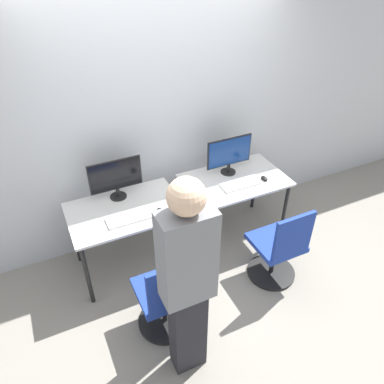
{
  "coord_description": "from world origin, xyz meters",
  "views": [
    {
      "loc": [
        -1.2,
        -2.4,
        2.9
      ],
      "look_at": [
        0.0,
        0.14,
        0.88
      ],
      "focal_mm": 35.0,
      "sensor_mm": 36.0,
      "label": 1
    }
  ],
  "objects_px": {
    "office_chair_left": "(166,300)",
    "keyboard_left": "(130,218)",
    "monitor_left": "(116,177)",
    "person_left": "(187,279)",
    "keyboard_right": "(241,184)",
    "mouse_right": "(264,178)",
    "mouse_left": "(160,211)",
    "monitor_right": "(229,154)",
    "office_chair_right": "(279,251)"
  },
  "relations": [
    {
      "from": "office_chair_left",
      "to": "keyboard_left",
      "type": "bearing_deg",
      "value": 94.34
    },
    {
      "from": "keyboard_left",
      "to": "monitor_left",
      "type": "bearing_deg",
      "value": 90.0
    },
    {
      "from": "office_chair_left",
      "to": "person_left",
      "type": "relative_size",
      "value": 0.5
    },
    {
      "from": "keyboard_right",
      "to": "mouse_right",
      "type": "distance_m",
      "value": 0.27
    },
    {
      "from": "mouse_left",
      "to": "monitor_right",
      "type": "bearing_deg",
      "value": 19.75
    },
    {
      "from": "monitor_right",
      "to": "mouse_right",
      "type": "bearing_deg",
      "value": -46.6
    },
    {
      "from": "office_chair_right",
      "to": "mouse_left",
      "type": "bearing_deg",
      "value": 148.13
    },
    {
      "from": "office_chair_left",
      "to": "mouse_right",
      "type": "relative_size",
      "value": 9.88
    },
    {
      "from": "keyboard_left",
      "to": "office_chair_left",
      "type": "height_order",
      "value": "office_chair_left"
    },
    {
      "from": "keyboard_right",
      "to": "mouse_left",
      "type": "bearing_deg",
      "value": -175.88
    },
    {
      "from": "keyboard_right",
      "to": "office_chair_right",
      "type": "height_order",
      "value": "office_chair_right"
    },
    {
      "from": "mouse_right",
      "to": "office_chair_right",
      "type": "bearing_deg",
      "value": -108.98
    },
    {
      "from": "office_chair_right",
      "to": "office_chair_left",
      "type": "bearing_deg",
      "value": -176.51
    },
    {
      "from": "mouse_right",
      "to": "monitor_left",
      "type": "bearing_deg",
      "value": 166.25
    },
    {
      "from": "monitor_left",
      "to": "mouse_left",
      "type": "xyz_separation_m",
      "value": [
        0.28,
        -0.4,
        -0.21
      ]
    },
    {
      "from": "keyboard_left",
      "to": "person_left",
      "type": "relative_size",
      "value": 0.24
    },
    {
      "from": "person_left",
      "to": "keyboard_right",
      "type": "height_order",
      "value": "person_left"
    },
    {
      "from": "person_left",
      "to": "office_chair_right",
      "type": "distance_m",
      "value": 1.38
    },
    {
      "from": "keyboard_left",
      "to": "person_left",
      "type": "xyz_separation_m",
      "value": [
        0.08,
        -1.06,
        0.24
      ]
    },
    {
      "from": "mouse_left",
      "to": "monitor_right",
      "type": "xyz_separation_m",
      "value": [
        0.91,
        0.33,
        0.21
      ]
    },
    {
      "from": "monitor_right",
      "to": "office_chair_right",
      "type": "distance_m",
      "value": 1.1
    },
    {
      "from": "monitor_left",
      "to": "office_chair_right",
      "type": "relative_size",
      "value": 0.57
    },
    {
      "from": "mouse_left",
      "to": "person_left",
      "type": "bearing_deg",
      "value": -100.87
    },
    {
      "from": "mouse_left",
      "to": "mouse_right",
      "type": "xyz_separation_m",
      "value": [
        1.18,
        0.04,
        0.0
      ]
    },
    {
      "from": "mouse_left",
      "to": "office_chair_left",
      "type": "height_order",
      "value": "office_chair_left"
    },
    {
      "from": "monitor_left",
      "to": "keyboard_left",
      "type": "bearing_deg",
      "value": -90.0
    },
    {
      "from": "keyboard_left",
      "to": "mouse_left",
      "type": "distance_m",
      "value": 0.28
    },
    {
      "from": "office_chair_right",
      "to": "keyboard_right",
      "type": "bearing_deg",
      "value": 94.42
    },
    {
      "from": "mouse_left",
      "to": "office_chair_left",
      "type": "bearing_deg",
      "value": -108.97
    },
    {
      "from": "keyboard_left",
      "to": "monitor_right",
      "type": "xyz_separation_m",
      "value": [
        1.19,
        0.3,
        0.22
      ]
    },
    {
      "from": "mouse_right",
      "to": "office_chair_right",
      "type": "xyz_separation_m",
      "value": [
        -0.22,
        -0.64,
        -0.38
      ]
    },
    {
      "from": "mouse_right",
      "to": "monitor_right",
      "type": "bearing_deg",
      "value": 133.4
    },
    {
      "from": "person_left",
      "to": "office_chair_left",
      "type": "bearing_deg",
      "value": 94.84
    },
    {
      "from": "person_left",
      "to": "mouse_right",
      "type": "bearing_deg",
      "value": 38.02
    },
    {
      "from": "office_chair_left",
      "to": "monitor_right",
      "type": "distance_m",
      "value": 1.62
    },
    {
      "from": "office_chair_left",
      "to": "keyboard_right",
      "type": "bearing_deg",
      "value": 32.84
    },
    {
      "from": "monitor_left",
      "to": "office_chair_right",
      "type": "bearing_deg",
      "value": -38.68
    },
    {
      "from": "monitor_left",
      "to": "mouse_left",
      "type": "height_order",
      "value": "monitor_left"
    },
    {
      "from": "keyboard_left",
      "to": "keyboard_right",
      "type": "relative_size",
      "value": 1.0
    },
    {
      "from": "mouse_left",
      "to": "mouse_right",
      "type": "distance_m",
      "value": 1.18
    },
    {
      "from": "monitor_left",
      "to": "office_chair_left",
      "type": "xyz_separation_m",
      "value": [
        0.05,
        -1.06,
        -0.6
      ]
    },
    {
      "from": "monitor_left",
      "to": "keyboard_right",
      "type": "distance_m",
      "value": 1.25
    },
    {
      "from": "keyboard_left",
      "to": "mouse_right",
      "type": "distance_m",
      "value": 1.46
    },
    {
      "from": "keyboard_right",
      "to": "mouse_right",
      "type": "xyz_separation_m",
      "value": [
        0.27,
        -0.02,
        0.01
      ]
    },
    {
      "from": "mouse_left",
      "to": "keyboard_right",
      "type": "height_order",
      "value": "mouse_left"
    },
    {
      "from": "monitor_left",
      "to": "office_chair_right",
      "type": "distance_m",
      "value": 1.7
    },
    {
      "from": "keyboard_left",
      "to": "office_chair_right",
      "type": "bearing_deg",
      "value": -26.7
    },
    {
      "from": "monitor_right",
      "to": "office_chair_right",
      "type": "height_order",
      "value": "monitor_right"
    },
    {
      "from": "office_chair_left",
      "to": "mouse_right",
      "type": "height_order",
      "value": "office_chair_left"
    },
    {
      "from": "monitor_right",
      "to": "keyboard_right",
      "type": "bearing_deg",
      "value": -90.0
    }
  ]
}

